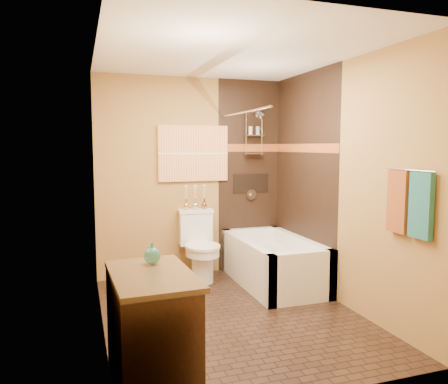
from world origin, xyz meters
name	(u,v)px	position (x,y,z in m)	size (l,w,h in m)	color
floor	(231,314)	(0.00, 0.00, 0.00)	(3.00, 3.00, 0.00)	black
wall_left	(100,192)	(-1.20, 0.00, 1.25)	(0.02, 3.00, 2.50)	#A3783F
wall_right	(340,184)	(1.20, 0.00, 1.25)	(0.02, 3.00, 2.50)	#A3783F
wall_back	(192,177)	(0.00, 1.50, 1.25)	(2.40, 0.02, 2.50)	#A3783F
wall_front	(310,209)	(0.00, -1.50, 1.25)	(2.40, 0.02, 2.50)	#A3783F
ceiling	(231,52)	(0.00, 0.00, 2.50)	(3.00, 3.00, 0.00)	silver
alcove_tile_back	(249,176)	(0.78, 1.49, 1.25)	(0.85, 0.01, 2.50)	black
alcove_tile_right	(304,179)	(1.19, 0.75, 1.25)	(0.01, 1.50, 2.50)	black
mosaic_band_back	(249,148)	(0.78, 1.48, 1.62)	(0.85, 0.01, 0.10)	maroon
mosaic_band_right	(304,148)	(1.18, 0.75, 1.62)	(0.01, 1.50, 0.10)	maroon
alcove_niche	(251,183)	(0.80, 1.48, 1.15)	(0.50, 0.01, 0.25)	black
shower_fixtures	(254,144)	(0.80, 1.38, 1.67)	(0.24, 0.33, 1.16)	silver
curtain_rod	(243,112)	(0.40, 0.75, 2.02)	(0.03, 0.03, 1.55)	silver
towel_bar	(410,170)	(1.15, -1.05, 1.45)	(0.02, 0.02, 0.55)	silver
towel_teal	(421,206)	(1.16, -1.18, 1.18)	(0.05, 0.22, 0.52)	#1D6061
towel_rust	(398,202)	(1.16, -0.92, 1.18)	(0.05, 0.22, 0.52)	brown
sunset_painting	(193,153)	(0.01, 1.48, 1.55)	(0.90, 0.04, 0.70)	orange
vanity_mirror	(108,168)	(-1.19, -0.98, 1.50)	(0.01, 1.00, 0.90)	white
bathtub	(273,266)	(0.80, 0.75, 0.22)	(0.80, 1.50, 0.55)	white
toilet	(200,245)	(0.01, 1.20, 0.43)	(0.44, 0.65, 0.85)	white
vanity	(151,328)	(-0.92, -0.98, 0.39)	(0.58, 0.91, 0.78)	black
teal_bottle	(152,253)	(-0.87, -0.75, 0.86)	(0.12, 0.12, 0.19)	#2A7F6C
bud_vases	(195,197)	(0.01, 1.39, 1.01)	(0.30, 0.06, 0.29)	gold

